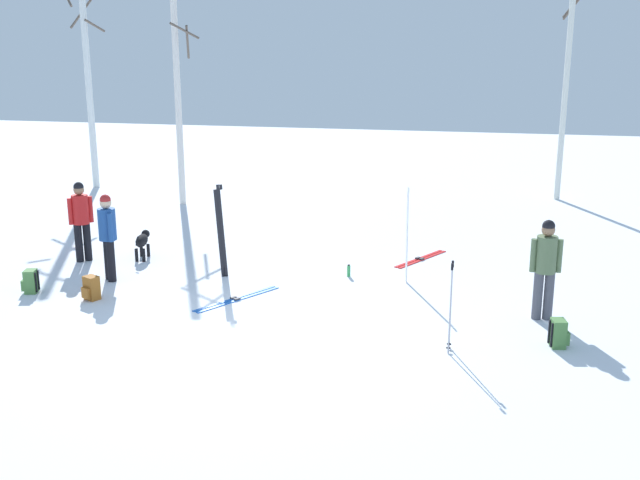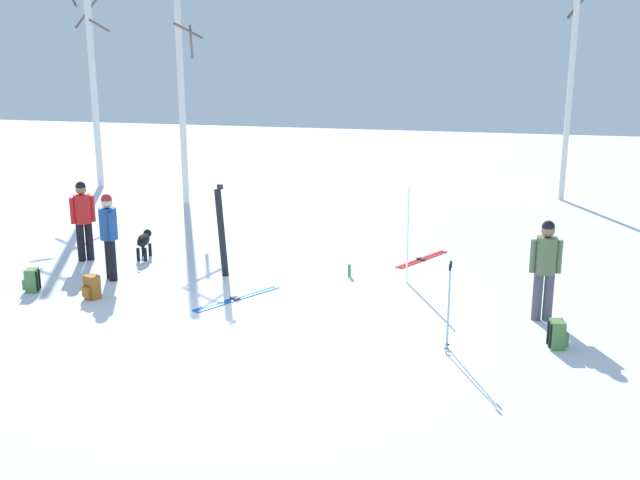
{
  "view_description": "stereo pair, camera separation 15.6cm",
  "coord_description": "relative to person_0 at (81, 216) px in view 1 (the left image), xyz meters",
  "views": [
    {
      "loc": [
        3.65,
        -10.74,
        4.46
      ],
      "look_at": [
        0.6,
        2.15,
        1.0
      ],
      "focal_mm": 41.7,
      "sensor_mm": 36.0,
      "label": 1
    },
    {
      "loc": [
        3.8,
        -10.7,
        4.46
      ],
      "look_at": [
        0.6,
        2.15,
        1.0
      ],
      "focal_mm": 41.7,
      "sensor_mm": 36.0,
      "label": 2
    }
  ],
  "objects": [
    {
      "name": "person_2",
      "position": [
        1.22,
        -1.1,
        0.0
      ],
      "size": [
        0.4,
        0.39,
        1.72
      ],
      "color": "black",
      "rests_on": "ground_plane"
    },
    {
      "name": "ground_plane",
      "position": [
        4.8,
        -2.99,
        -0.98
      ],
      "size": [
        60.0,
        60.0,
        0.0
      ],
      "primitive_type": "plane",
      "color": "white"
    },
    {
      "name": "birch_tree_1",
      "position": [
        -0.31,
        6.02,
        2.61
      ],
      "size": [
        1.23,
        1.46,
        6.77
      ],
      "color": "silver",
      "rests_on": "ground_plane"
    },
    {
      "name": "ski_poles_0",
      "position": [
        7.93,
        -3.1,
        -0.24
      ],
      "size": [
        0.07,
        0.25,
        1.39
      ],
      "color": "#B2B2BC",
      "rests_on": "ground_plane"
    },
    {
      "name": "water_bottle_0",
      "position": [
        5.74,
        0.21,
        -0.86
      ],
      "size": [
        0.07,
        0.07,
        0.25
      ],
      "color": "green",
      "rests_on": "ground_plane"
    },
    {
      "name": "ski_pair_planted_1",
      "position": [
        3.28,
        -0.39,
        -0.05
      ],
      "size": [
        0.21,
        0.12,
        1.87
      ],
      "color": "black",
      "rests_on": "ground_plane"
    },
    {
      "name": "person_0",
      "position": [
        0.0,
        0.0,
        0.0
      ],
      "size": [
        0.4,
        0.4,
        1.72
      ],
      "color": "black",
      "rests_on": "ground_plane"
    },
    {
      "name": "backpack_0",
      "position": [
        9.55,
        -2.58,
        -0.77
      ],
      "size": [
        0.32,
        0.3,
        0.44
      ],
      "color": "#4C7F3F",
      "rests_on": "ground_plane"
    },
    {
      "name": "ski_pair_planted_0",
      "position": [
        6.89,
        0.15,
        -0.05
      ],
      "size": [
        0.07,
        0.21,
        1.87
      ],
      "color": "white",
      "rests_on": "ground_plane"
    },
    {
      "name": "birch_tree_0",
      "position": [
        -4.19,
        7.87,
        3.16
      ],
      "size": [
        1.27,
        1.3,
        7.98
      ],
      "color": "silver",
      "rests_on": "ground_plane"
    },
    {
      "name": "person_1",
      "position": [
        9.37,
        -1.38,
        0.0
      ],
      "size": [
        0.52,
        0.34,
        1.72
      ],
      "color": "#4C4C56",
      "rests_on": "ground_plane"
    },
    {
      "name": "dog",
      "position": [
        1.14,
        0.47,
        -0.59
      ],
      "size": [
        0.34,
        0.89,
        0.57
      ],
      "color": "black",
      "rests_on": "ground_plane"
    },
    {
      "name": "backpack_2",
      "position": [
        1.46,
        -2.23,
        -0.77
      ],
      "size": [
        0.32,
        0.34,
        0.44
      ],
      "color": "#99591E",
      "rests_on": "ground_plane"
    },
    {
      "name": "birch_tree_2",
      "position": [
        10.33,
        9.27,
        3.09
      ],
      "size": [
        1.56,
        1.55,
        7.77
      ],
      "color": "silver",
      "rests_on": "ground_plane"
    },
    {
      "name": "backpack_1",
      "position": [
        0.16,
        -2.14,
        -0.77
      ],
      "size": [
        0.33,
        0.31,
        0.44
      ],
      "color": "#4C7F3F",
      "rests_on": "ground_plane"
    },
    {
      "name": "ski_pair_lying_1",
      "position": [
        7.02,
        1.78,
        -0.97
      ],
      "size": [
        0.97,
        1.63,
        0.05
      ],
      "color": "red",
      "rests_on": "ground_plane"
    },
    {
      "name": "ski_pair_lying_0",
      "position": [
        4.03,
        -1.62,
        -0.97
      ],
      "size": [
        1.11,
        1.74,
        0.05
      ],
      "color": "blue",
      "rests_on": "ground_plane"
    }
  ]
}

